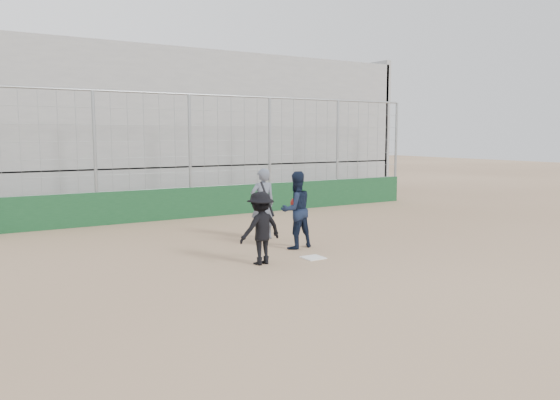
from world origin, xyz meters
TOP-DOWN VIEW (x-y plane):
  - ground at (0.00, 0.00)m, footprint 90.00×90.00m
  - home_plate at (0.00, 0.00)m, footprint 0.44×0.44m
  - backstop at (0.00, 7.00)m, footprint 18.10×0.25m
  - bleachers at (0.00, 11.95)m, footprint 20.25×6.70m
  - batter_at_plate at (-1.25, 0.14)m, footprint 1.06×0.79m
  - catcher_crouched at (0.25, 1.07)m, footprint 0.99×0.82m
  - umpire at (0.17, 2.54)m, footprint 0.71×0.49m

SIDE VIEW (x-z plane):
  - ground at x=0.00m, z-range 0.00..0.00m
  - home_plate at x=0.00m, z-range 0.00..0.02m
  - catcher_crouched at x=0.25m, z-range 0.00..1.24m
  - batter_at_plate at x=-1.25m, z-range -0.09..1.62m
  - umpire at x=0.17m, z-range 0.00..1.66m
  - backstop at x=0.00m, z-range -1.06..2.98m
  - bleachers at x=0.00m, z-range -0.57..6.41m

